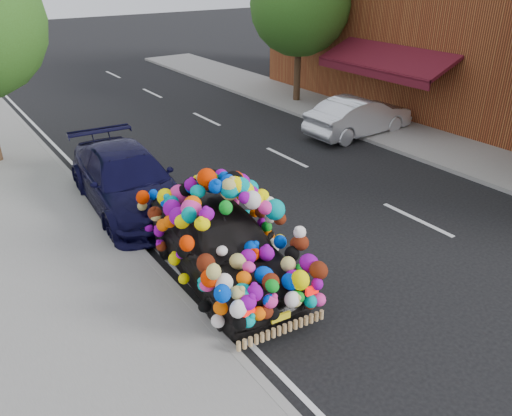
# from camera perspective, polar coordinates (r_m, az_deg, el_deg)

# --- Properties ---
(ground) EXTENTS (100.00, 100.00, 0.00)m
(ground) POSITION_cam_1_polar(r_m,az_deg,el_deg) (9.98, 4.78, -6.84)
(ground) COLOR black
(ground) RESTS_ON ground
(sidewalk) EXTENTS (4.00, 60.00, 0.12)m
(sidewalk) POSITION_cam_1_polar(r_m,az_deg,el_deg) (8.43, -19.49, -15.34)
(sidewalk) COLOR gray
(sidewalk) RESTS_ON ground
(kerb) EXTENTS (0.15, 60.00, 0.13)m
(kerb) POSITION_cam_1_polar(r_m,az_deg,el_deg) (8.89, -7.30, -11.21)
(kerb) COLOR gray
(kerb) RESTS_ON ground
(footpath_far) EXTENTS (3.00, 40.00, 0.12)m
(footpath_far) POSITION_cam_1_polar(r_m,az_deg,el_deg) (17.38, 19.87, 6.78)
(footpath_far) COLOR gray
(footpath_far) RESTS_ON ground
(lane_markings) EXTENTS (6.00, 50.00, 0.01)m
(lane_markings) POSITION_cam_1_polar(r_m,az_deg,el_deg) (12.31, 17.93, -1.25)
(lane_markings) COLOR silver
(lane_markings) RESTS_ON ground
(tree_far_b) EXTENTS (4.00, 4.00, 5.90)m
(tree_far_b) POSITION_cam_1_polar(r_m,az_deg,el_deg) (21.21, 5.02, 22.17)
(tree_far_b) COLOR #332114
(tree_far_b) RESTS_ON ground
(plush_art_car) EXTENTS (2.48, 4.61, 2.09)m
(plush_art_car) POSITION_cam_1_polar(r_m,az_deg,el_deg) (9.21, -4.11, -2.12)
(plush_art_car) COLOR black
(plush_art_car) RESTS_ON ground
(navy_sedan) EXTENTS (2.34, 5.01, 1.42)m
(navy_sedan) POSITION_cam_1_polar(r_m,az_deg,el_deg) (12.44, -14.45, 3.12)
(navy_sedan) COLOR black
(navy_sedan) RESTS_ON ground
(silver_hatchback) EXTENTS (4.01, 1.45, 1.31)m
(silver_hatchback) POSITION_cam_1_polar(r_m,az_deg,el_deg) (17.73, 11.70, 10.23)
(silver_hatchback) COLOR silver
(silver_hatchback) RESTS_ON ground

